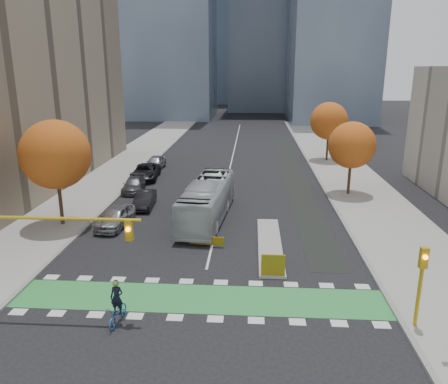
# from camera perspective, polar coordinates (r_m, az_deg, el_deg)

# --- Properties ---
(ground) EXTENTS (300.00, 300.00, 0.00)m
(ground) POSITION_cam_1_polar(r_m,az_deg,el_deg) (22.73, -3.66, -15.61)
(ground) COLOR black
(ground) RESTS_ON ground
(sidewalk_west) EXTENTS (7.00, 120.00, 0.15)m
(sidewalk_west) POSITION_cam_1_polar(r_m,az_deg,el_deg) (44.00, -17.98, -0.40)
(sidewalk_west) COLOR gray
(sidewalk_west) RESTS_ON ground
(sidewalk_east) EXTENTS (7.00, 120.00, 0.15)m
(sidewalk_east) POSITION_cam_1_polar(r_m,az_deg,el_deg) (42.35, 18.40, -1.07)
(sidewalk_east) COLOR gray
(sidewalk_east) RESTS_ON ground
(curb_west) EXTENTS (0.30, 120.00, 0.16)m
(curb_west) POSITION_cam_1_polar(r_m,az_deg,el_deg) (42.84, -13.62, -0.50)
(curb_west) COLOR gray
(curb_west) RESTS_ON ground
(curb_east) EXTENTS (0.30, 120.00, 0.16)m
(curb_east) POSITION_cam_1_polar(r_m,az_deg,el_deg) (41.59, 13.73, -1.00)
(curb_east) COLOR gray
(curb_east) RESTS_ON ground
(bike_crossing) EXTENTS (20.00, 3.00, 0.01)m
(bike_crossing) POSITION_cam_1_polar(r_m,az_deg,el_deg) (24.01, -3.20, -13.73)
(bike_crossing) COLOR #2E8E3F
(bike_crossing) RESTS_ON ground
(centre_line) EXTENTS (0.15, 70.00, 0.01)m
(centre_line) POSITION_cam_1_polar(r_m,az_deg,el_deg) (60.43, 1.12, 4.63)
(centre_line) COLOR silver
(centre_line) RESTS_ON ground
(bike_lane_paint) EXTENTS (2.50, 50.00, 0.01)m
(bike_lane_paint) POSITION_cam_1_polar(r_m,az_deg,el_deg) (50.84, 9.08, 2.25)
(bike_lane_paint) COLOR black
(bike_lane_paint) RESTS_ON ground
(median_island) EXTENTS (1.60, 10.00, 0.16)m
(median_island) POSITION_cam_1_polar(r_m,az_deg,el_deg) (30.60, 6.00, -6.83)
(median_island) COLOR gray
(median_island) RESTS_ON ground
(hazard_board) EXTENTS (1.40, 0.12, 1.30)m
(hazard_board) POSITION_cam_1_polar(r_m,az_deg,el_deg) (25.93, 6.43, -9.47)
(hazard_board) COLOR yellow
(hazard_board) RESTS_ON median_island
(tree_west) EXTENTS (5.20, 5.20, 8.22)m
(tree_west) POSITION_cam_1_polar(r_m,az_deg,el_deg) (35.03, -21.15, 4.57)
(tree_west) COLOR #332114
(tree_west) RESTS_ON ground
(tree_east_near) EXTENTS (4.40, 4.40, 7.08)m
(tree_east_near) POSITION_cam_1_polar(r_m,az_deg,el_deg) (42.82, 16.36, 5.89)
(tree_east_near) COLOR #332114
(tree_east_near) RESTS_ON ground
(tree_east_far) EXTENTS (4.80, 4.80, 7.65)m
(tree_east_far) POSITION_cam_1_polar(r_m,az_deg,el_deg) (58.42, 13.56, 9.00)
(tree_east_far) COLOR #332114
(tree_east_far) RESTS_ON ground
(traffic_signal_west) EXTENTS (8.53, 0.56, 5.20)m
(traffic_signal_west) POSITION_cam_1_polar(r_m,az_deg,el_deg) (22.86, -24.25, -5.62)
(traffic_signal_west) COLOR #BF9914
(traffic_signal_west) RESTS_ON ground
(traffic_signal_east) EXTENTS (0.35, 0.43, 4.10)m
(traffic_signal_east) POSITION_cam_1_polar(r_m,az_deg,el_deg) (22.24, 24.38, -9.87)
(traffic_signal_east) COLOR #BF9914
(traffic_signal_east) RESTS_ON ground
(cyclist) EXTENTS (0.90, 2.01, 2.24)m
(cyclist) POSITION_cam_1_polar(r_m,az_deg,el_deg) (22.22, -13.72, -14.63)
(cyclist) COLOR #215897
(cyclist) RESTS_ON ground
(bus) EXTENTS (3.81, 11.85, 3.25)m
(bus) POSITION_cam_1_polar(r_m,az_deg,el_deg) (35.02, -2.19, -1.09)
(bus) COLOR #B4B9BC
(bus) RESTS_ON ground
(parked_car_a) EXTENTS (2.42, 4.91, 1.61)m
(parked_car_a) POSITION_cam_1_polar(r_m,az_deg,el_deg) (34.66, -14.01, -3.18)
(parked_car_a) COLOR #9A9BA0
(parked_car_a) RESTS_ON ground
(parked_car_b) EXTENTS (1.81, 4.47, 1.44)m
(parked_car_b) POSITION_cam_1_polar(r_m,az_deg,el_deg) (38.97, -10.33, -0.95)
(parked_car_b) COLOR black
(parked_car_b) RESTS_ON ground
(parked_car_c) EXTENTS (2.29, 4.82, 1.36)m
(parked_car_c) POSITION_cam_1_polar(r_m,az_deg,el_deg) (44.21, -11.70, 0.94)
(parked_car_c) COLOR #4C4B50
(parked_car_c) RESTS_ON ground
(parked_car_d) EXTENTS (3.11, 6.00, 1.62)m
(parked_car_d) POSITION_cam_1_polar(r_m,az_deg,el_deg) (48.87, -10.20, 2.61)
(parked_car_d) COLOR black
(parked_car_d) RESTS_ON ground
(parked_car_e) EXTENTS (2.07, 4.77, 1.60)m
(parked_car_e) POSITION_cam_1_polar(r_m,az_deg,el_deg) (53.61, -8.95, 3.84)
(parked_car_e) COLOR #939498
(parked_car_e) RESTS_ON ground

